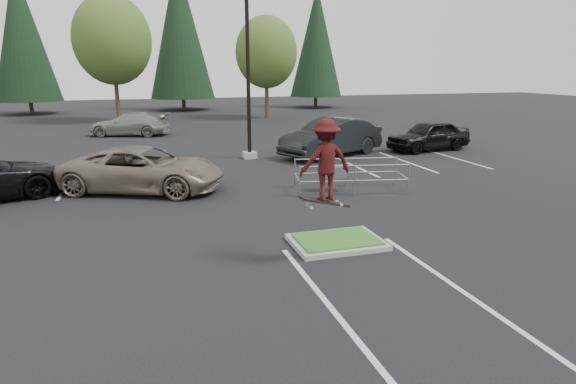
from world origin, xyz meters
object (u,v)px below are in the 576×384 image
object	(u,v)px
car_r_black	(429,135)
conif_c	(317,42)
conif_a	(22,34)
car_r_charc	(332,137)
cart_corral	(338,172)
skateboarder	(325,161)
car_l_tan	(141,169)
light_pole	(248,60)
conif_b	(180,29)
car_far_silver	(131,124)
decid_c	(266,55)
decid_b	(112,43)

from	to	relation	value
car_r_black	conif_c	bearing A→B (deg)	162.82
conif_a	car_r_charc	size ratio (longest dim) A/B	2.35
cart_corral	car_r_charc	size ratio (longest dim) A/B	0.72
skateboarder	car_l_tan	bearing A→B (deg)	-67.83
light_pole	conif_a	size ratio (longest dim) A/B	0.78
conif_b	car_far_silver	distance (m)	20.45
cart_corral	conif_c	bearing A→B (deg)	82.30
light_pole	car_r_black	xyz separation A→B (m)	(9.50, -0.50, -3.78)
car_r_black	light_pole	bearing A→B (deg)	-102.06
conif_a	conif_b	size ratio (longest dim) A/B	0.90
light_pole	decid_c	xyz separation A→B (m)	(5.49, 17.83, 0.69)
conif_b	conif_a	bearing A→B (deg)	-177.95
decid_b	car_l_tan	world-z (taller)	decid_b
decid_c	car_r_charc	distance (m)	18.90
car_l_tan	car_r_black	distance (m)	15.18
cart_corral	car_r_black	distance (m)	10.32
car_l_tan	car_far_silver	xyz separation A→B (m)	(-0.50, 15.00, -0.05)
light_pole	skateboarder	size ratio (longest dim) A/B	5.25
light_pole	car_r_black	world-z (taller)	light_pole
light_pole	cart_corral	xyz separation A→B (m)	(1.58, -7.12, -3.88)
car_l_tan	car_r_charc	xyz separation A→B (m)	(9.00, 4.50, 0.14)
car_far_silver	decid_b	bearing A→B (deg)	-155.54
skateboarder	car_far_silver	world-z (taller)	skateboarder
decid_c	car_l_tan	bearing A→B (deg)	-114.68
car_r_black	cart_corral	bearing A→B (deg)	-59.17
car_r_charc	decid_c	bearing A→B (deg)	150.69
conif_c	decid_c	bearing A→B (deg)	-129.64
light_pole	car_far_silver	distance (m)	12.04
car_l_tan	car_r_charc	distance (m)	10.06
conif_c	car_far_silver	xyz separation A→B (m)	(-19.00, -17.50, -6.13)
light_pole	car_far_silver	xyz separation A→B (m)	(-5.50, 10.00, -3.84)
car_far_silver	car_r_charc	bearing A→B (deg)	59.85
light_pole	car_r_charc	size ratio (longest dim) A/B	1.83
car_l_tan	car_r_black	world-z (taller)	car_r_black
conif_b	conif_c	world-z (taller)	conif_b
conif_b	car_r_charc	distance (m)	30.16
decid_b	cart_corral	size ratio (longest dim) A/B	2.41
decid_b	car_far_silver	world-z (taller)	decid_b
decid_b	conif_a	bearing A→B (deg)	130.17
decid_c	conif_b	bearing A→B (deg)	119.32
conif_a	car_far_silver	bearing A→B (deg)	-63.43
conif_b	car_r_charc	xyz separation A→B (m)	(4.50, -29.00, -6.94)
decid_c	light_pole	bearing A→B (deg)	-107.11
decid_c	car_r_black	distance (m)	19.29
decid_b	car_far_silver	size ratio (longest dim) A/B	1.94
conif_a	car_r_black	distance (m)	37.79
conif_a	car_r_charc	world-z (taller)	conif_a
cart_corral	decid_c	bearing A→B (deg)	92.39
decid_c	skateboarder	size ratio (longest dim) A/B	4.34
car_l_tan	car_r_black	size ratio (longest dim) A/B	1.22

